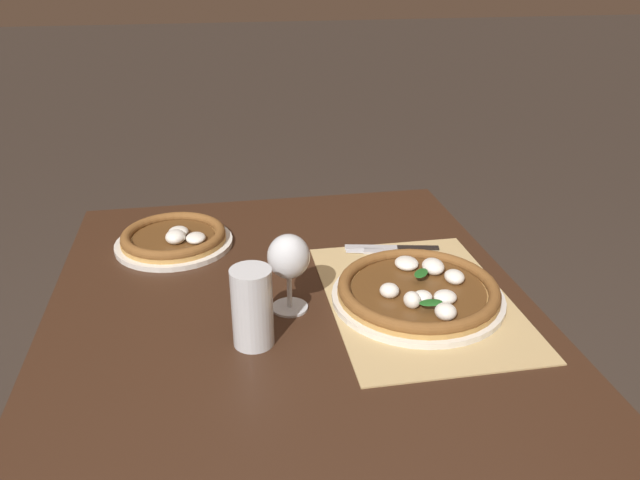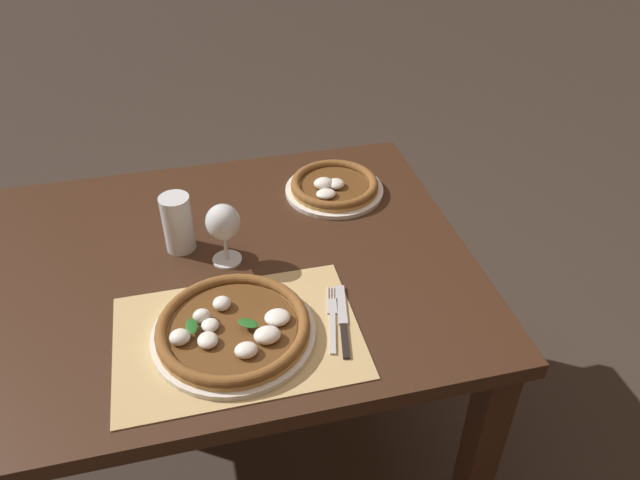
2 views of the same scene
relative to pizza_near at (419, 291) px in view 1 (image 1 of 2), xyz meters
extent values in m
cube|color=#382114|center=(-0.06, 0.25, -0.04)|extent=(1.30, 0.94, 0.04)
cube|color=#382114|center=(0.53, -0.16, -0.41)|extent=(0.07, 0.07, 0.70)
cube|color=#382114|center=(0.53, 0.65, -0.41)|extent=(0.07, 0.07, 0.70)
cube|color=tan|center=(0.01, 0.00, -0.02)|extent=(0.50, 0.35, 0.00)
cylinder|color=silver|center=(0.00, 0.00, -0.01)|extent=(0.34, 0.34, 0.01)
cylinder|color=tan|center=(0.00, 0.00, 0.00)|extent=(0.31, 0.31, 0.01)
torus|color=brown|center=(0.00, 0.00, 0.01)|extent=(0.31, 0.31, 0.02)
cylinder|color=brown|center=(0.00, 0.00, 0.00)|extent=(0.26, 0.26, 0.00)
ellipsoid|color=white|center=(0.02, -0.08, 0.01)|extent=(0.05, 0.04, 0.03)
ellipsoid|color=white|center=(-0.11, -0.01, 0.02)|extent=(0.04, 0.04, 0.03)
ellipsoid|color=white|center=(-0.01, 0.06, 0.02)|extent=(0.04, 0.04, 0.03)
ellipsoid|color=white|center=(-0.05, -0.03, 0.01)|extent=(0.04, 0.04, 0.02)
ellipsoid|color=white|center=(0.09, 0.00, 0.01)|extent=(0.05, 0.05, 0.02)
ellipsoid|color=white|center=(0.06, -0.05, 0.02)|extent=(0.05, 0.04, 0.03)
ellipsoid|color=white|center=(-0.06, 0.03, 0.02)|extent=(0.04, 0.03, 0.03)
ellipsoid|color=white|center=(-0.04, 0.01, 0.01)|extent=(0.04, 0.04, 0.02)
ellipsoid|color=#1E5B1E|center=(-0.08, 0.00, 0.02)|extent=(0.03, 0.04, 0.00)
ellipsoid|color=#1E5B1E|center=(0.03, -0.01, 0.02)|extent=(0.05, 0.05, 0.00)
cylinder|color=silver|center=(0.34, 0.48, -0.02)|extent=(0.27, 0.27, 0.01)
cylinder|color=tan|center=(0.34, 0.48, -0.01)|extent=(0.24, 0.24, 0.01)
torus|color=brown|center=(0.34, 0.48, 0.00)|extent=(0.24, 0.24, 0.02)
cylinder|color=brown|center=(0.34, 0.48, 0.00)|extent=(0.19, 0.19, 0.00)
ellipsoid|color=white|center=(0.34, 0.47, 0.01)|extent=(0.05, 0.05, 0.02)
ellipsoid|color=white|center=(0.30, 0.43, 0.01)|extent=(0.05, 0.04, 0.02)
ellipsoid|color=white|center=(0.31, 0.47, 0.01)|extent=(0.05, 0.05, 0.03)
cylinder|color=silver|center=(0.02, 0.25, -0.02)|extent=(0.07, 0.07, 0.00)
cylinder|color=silver|center=(0.02, 0.25, 0.01)|extent=(0.01, 0.01, 0.06)
ellipsoid|color=silver|center=(0.02, 0.25, 0.09)|extent=(0.08, 0.08, 0.08)
ellipsoid|color=#AD5B14|center=(0.02, 0.25, 0.08)|extent=(0.07, 0.07, 0.05)
cylinder|color=silver|center=(-0.09, 0.33, 0.05)|extent=(0.07, 0.07, 0.15)
cylinder|color=black|center=(-0.09, 0.33, 0.03)|extent=(0.07, 0.07, 0.12)
cylinder|color=silver|center=(-0.09, 0.33, 0.10)|extent=(0.07, 0.07, 0.02)
cube|color=#B7B7BC|center=(0.20, -0.04, -0.02)|extent=(0.04, 0.11, 0.00)
cube|color=#B7B7BC|center=(0.22, 0.03, -0.02)|extent=(0.03, 0.05, 0.00)
cylinder|color=#B7B7BC|center=(0.24, 0.07, -0.02)|extent=(0.01, 0.04, 0.00)
cylinder|color=#B7B7BC|center=(0.23, 0.07, -0.02)|extent=(0.01, 0.04, 0.00)
cylinder|color=#B7B7BC|center=(0.23, 0.08, -0.02)|extent=(0.01, 0.04, 0.00)
cylinder|color=#B7B7BC|center=(0.22, 0.08, -0.02)|extent=(0.01, 0.04, 0.00)
cube|color=black|center=(0.22, -0.07, -0.02)|extent=(0.03, 0.10, 0.01)
cube|color=#B7B7BC|center=(0.24, 0.03, -0.02)|extent=(0.04, 0.12, 0.00)
camera|label=1|loc=(-1.00, 0.37, 0.61)|focal=35.00mm
camera|label=2|loc=(-0.04, -0.92, 0.91)|focal=35.00mm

